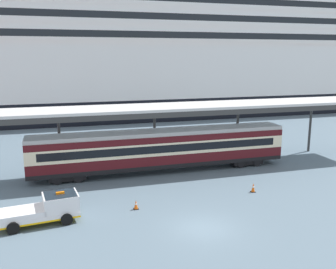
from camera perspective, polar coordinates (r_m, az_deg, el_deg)
The scene contains 7 objects.
ground_plane at distance 25.46m, azimuth 5.41°, elevation -14.04°, with size 400.00×400.00×0.00m, color slate.
cruise_ship at distance 75.92m, azimuth 1.76°, elevation 12.35°, with size 122.62×23.54×34.35m.
platform_canopy at distance 35.84m, azimuth -1.20°, elevation 3.94°, with size 47.15×5.13×6.40m.
train_carriage at distance 36.18m, azimuth -1.00°, elevation -2.15°, with size 24.83×2.81×4.11m.
service_truck at distance 27.09m, azimuth -18.01°, elevation -10.65°, with size 5.40×2.71×2.02m.
traffic_cone_near at distance 32.13m, azimuth 12.87°, elevation -7.90°, with size 0.36×0.36×0.79m.
traffic_cone_mid at distance 28.14m, azimuth -4.91°, elevation -10.61°, with size 0.36×0.36×0.72m.
Camera 1 is at (-8.71, -21.17, 11.14)m, focal length 39.94 mm.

